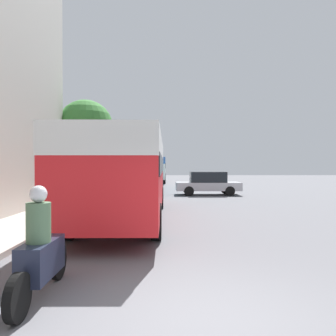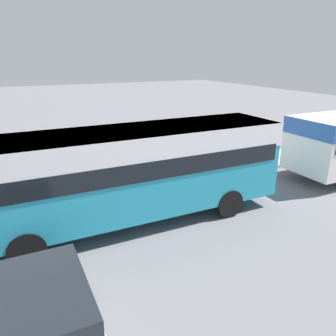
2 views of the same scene
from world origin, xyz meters
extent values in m
plane|color=slate|center=(0.00, 0.00, 0.00)|extent=(120.00, 120.00, 0.00)
cube|color=red|center=(-1.93, 7.90, 1.74)|extent=(2.59, 10.47, 2.48)
cube|color=white|center=(-1.93, 7.90, 2.61)|extent=(2.62, 10.52, 0.75)
cube|color=black|center=(-1.93, 7.90, 2.05)|extent=(2.65, 10.05, 0.55)
cylinder|color=black|center=(-3.13, 11.14, 0.50)|extent=(0.28, 1.00, 1.00)
cylinder|color=black|center=(-0.74, 11.14, 0.50)|extent=(0.28, 1.00, 1.00)
cylinder|color=black|center=(-3.13, 4.65, 0.50)|extent=(0.28, 1.00, 1.00)
cylinder|color=black|center=(-0.74, 4.65, 0.50)|extent=(0.28, 1.00, 1.00)
cube|color=teal|center=(-1.97, 21.08, 1.82)|extent=(2.42, 10.45, 2.65)
cube|color=white|center=(-1.97, 21.08, 2.75)|extent=(2.44, 10.50, 0.79)
cube|color=black|center=(-1.97, 21.08, 2.15)|extent=(2.47, 10.03, 0.58)
cylinder|color=black|center=(-3.08, 24.32, 0.50)|extent=(0.28, 1.00, 1.00)
cylinder|color=black|center=(-0.86, 24.32, 0.50)|extent=(0.28, 1.00, 1.00)
cylinder|color=black|center=(-3.08, 17.84, 0.50)|extent=(0.28, 1.00, 1.00)
cylinder|color=black|center=(-0.86, 17.84, 0.50)|extent=(0.28, 1.00, 1.00)
cube|color=silver|center=(-1.82, 33.97, 1.67)|extent=(2.55, 10.40, 2.35)
cube|color=#2D569E|center=(-1.82, 33.97, 2.50)|extent=(2.58, 10.45, 0.70)
cube|color=black|center=(-1.82, 33.97, 1.97)|extent=(2.60, 9.98, 0.52)
cylinder|color=black|center=(-3.00, 37.19, 0.50)|extent=(0.28, 1.00, 1.00)
cylinder|color=black|center=(-0.65, 37.19, 0.50)|extent=(0.28, 1.00, 1.00)
cylinder|color=black|center=(-3.00, 30.74, 0.50)|extent=(0.28, 1.00, 1.00)
cylinder|color=black|center=(-0.65, 30.74, 0.50)|extent=(0.28, 1.00, 1.00)
cube|color=#1E2338|center=(-2.40, 0.83, 0.59)|extent=(0.38, 1.10, 0.55)
cylinder|color=black|center=(-2.40, 1.63, 0.32)|extent=(0.10, 0.64, 0.64)
cylinder|color=black|center=(-2.40, 0.03, 0.32)|extent=(0.12, 0.64, 0.64)
cylinder|color=#4C6B4C|center=(-2.40, 0.73, 1.17)|extent=(0.36, 0.36, 0.60)
sphere|color=silver|center=(-2.40, 0.73, 1.60)|extent=(0.26, 0.26, 0.26)
cube|color=#B7B7BC|center=(2.37, 17.95, 0.59)|extent=(4.32, 1.82, 0.54)
cube|color=black|center=(2.37, 17.95, 1.21)|extent=(2.37, 1.60, 0.70)
cylinder|color=black|center=(3.71, 18.78, 0.32)|extent=(0.64, 0.22, 0.64)
cylinder|color=black|center=(3.71, 17.11, 0.32)|extent=(0.64, 0.22, 0.64)
cylinder|color=black|center=(1.03, 18.78, 0.32)|extent=(0.64, 0.22, 0.64)
cylinder|color=black|center=(1.03, 17.11, 0.32)|extent=(0.64, 0.22, 0.64)
cylinder|color=#232838|center=(-4.70, 35.99, 0.54)|extent=(0.26, 0.26, 0.79)
cylinder|color=maroon|center=(-4.70, 35.99, 1.26)|extent=(0.33, 0.33, 0.66)
sphere|color=tan|center=(-4.70, 35.99, 1.70)|extent=(0.21, 0.21, 0.21)
cylinder|color=brown|center=(-5.21, 15.10, 1.58)|extent=(0.36, 0.36, 2.86)
sphere|color=#387A33|center=(-5.21, 15.10, 4.23)|extent=(3.25, 3.25, 3.25)
camera|label=1|loc=(-0.48, -4.20, 2.04)|focal=35.00mm
camera|label=2|loc=(7.46, 17.91, 5.31)|focal=35.00mm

